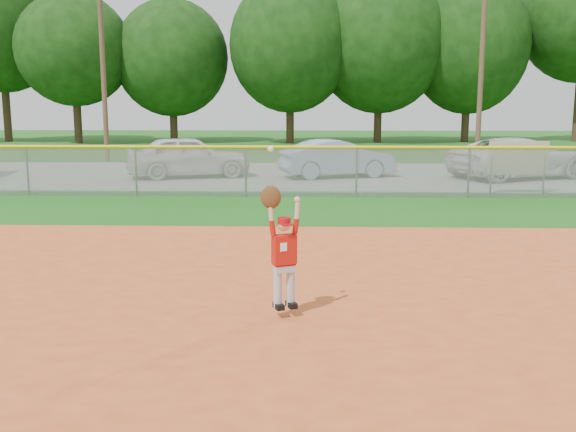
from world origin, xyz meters
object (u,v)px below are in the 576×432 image
at_px(car_white_b, 520,158).
at_px(ballplayer, 282,248).
at_px(car_white_a, 189,156).
at_px(car_blue, 337,158).
at_px(sponsor_sign, 518,159).

xyz_separation_m(car_white_b, ballplayer, (-8.25, -16.30, 0.17)).
bearing_deg(car_white_a, ballplayer, 177.28).
height_order(car_white_a, car_blue, car_white_a).
bearing_deg(sponsor_sign, car_white_a, 159.34).
relative_size(car_white_b, ballplayer, 2.58).
distance_m(sponsor_sign, ballplayer, 13.78).
distance_m(car_white_a, car_blue, 5.62).
distance_m(car_blue, car_white_b, 6.84).
xyz_separation_m(car_blue, car_white_b, (6.84, -0.03, 0.05)).
distance_m(car_white_a, ballplayer, 16.67).
relative_size(car_blue, sponsor_sign, 2.31).
bearing_deg(sponsor_sign, car_white_b, 71.40).
bearing_deg(ballplayer, car_white_b, 63.16).
height_order(sponsor_sign, ballplayer, ballplayer).
xyz_separation_m(car_blue, ballplayer, (-1.41, -16.32, 0.21)).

